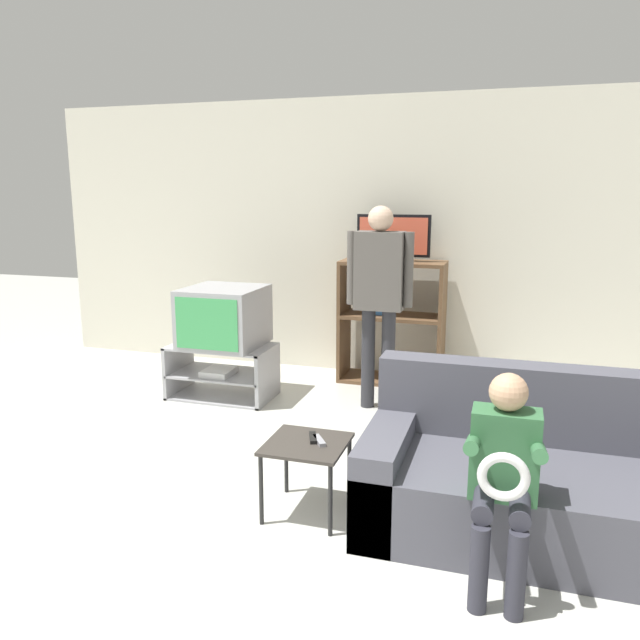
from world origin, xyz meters
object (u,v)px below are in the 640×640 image
(tv_stand, at_px, (222,372))
(television_flat, at_px, (393,239))
(remote_control_white, at_px, (319,440))
(person_seated_child, at_px, (504,467))
(snack_table, at_px, (307,452))
(media_shelf, at_px, (392,321))
(couch, at_px, (540,483))
(remote_control_black, at_px, (313,438))
(person_standing_adult, at_px, (379,288))
(television_main, at_px, (224,317))

(tv_stand, height_order, television_flat, television_flat)
(tv_stand, xyz_separation_m, remote_control_white, (1.39, -1.64, 0.20))
(person_seated_child, bearing_deg, snack_table, 161.44)
(tv_stand, height_order, media_shelf, media_shelf)
(couch, bearing_deg, tv_stand, 149.59)
(person_seated_child, bearing_deg, remote_control_black, 158.55)
(person_seated_child, bearing_deg, person_standing_adult, 115.43)
(snack_table, height_order, remote_control_black, remote_control_black)
(person_standing_adult, bearing_deg, media_shelf, 92.66)
(remote_control_white, distance_m, couch, 1.17)
(television_main, bearing_deg, remote_control_black, -51.04)
(remote_control_white, bearing_deg, television_flat, 58.36)
(remote_control_black, xyz_separation_m, couch, (1.19, 0.12, -0.15))
(tv_stand, height_order, television_main, television_main)
(television_flat, bearing_deg, couch, -62.28)
(remote_control_white, bearing_deg, person_seated_child, -54.66)
(couch, bearing_deg, person_standing_adult, 126.56)
(snack_table, bearing_deg, remote_control_white, 19.98)
(person_standing_adult, bearing_deg, snack_table, -90.27)
(television_main, relative_size, snack_table, 1.51)
(snack_table, bearing_deg, person_seated_child, -18.56)
(tv_stand, xyz_separation_m, remote_control_black, (1.35, -1.61, 0.20))
(remote_control_black, height_order, couch, couch)
(television_flat, height_order, remote_control_white, television_flat)
(tv_stand, xyz_separation_m, media_shelf, (1.30, 0.87, 0.35))
(television_main, bearing_deg, television_flat, 33.81)
(snack_table, height_order, couch, couch)
(television_flat, height_order, person_standing_adult, person_standing_adult)
(media_shelf, height_order, remote_control_black, media_shelf)
(media_shelf, xyz_separation_m, remote_control_white, (0.09, -2.51, -0.15))
(television_main, relative_size, person_standing_adult, 0.40)
(television_main, bearing_deg, remote_control_white, -50.57)
(media_shelf, xyz_separation_m, person_seated_child, (1.05, -2.88, -0.01))
(tv_stand, xyz_separation_m, television_main, (0.03, 0.02, 0.48))
(television_flat, xyz_separation_m, couch, (1.24, -2.36, -1.05))
(remote_control_white, relative_size, couch, 0.08)
(snack_table, relative_size, remote_control_black, 2.99)
(tv_stand, distance_m, person_standing_adult, 1.55)
(television_main, xyz_separation_m, television_flat, (1.27, 0.85, 0.62))
(remote_control_white, height_order, couch, couch)
(couch, bearing_deg, television_flat, 117.72)
(remote_control_black, height_order, person_seated_child, person_seated_child)
(television_main, relative_size, person_seated_child, 0.67)
(remote_control_white, xyz_separation_m, person_standing_adult, (-0.06, 1.77, 0.57))
(tv_stand, bearing_deg, person_standing_adult, 5.75)
(television_flat, distance_m, remote_control_black, 2.64)
(television_flat, height_order, person_seated_child, television_flat)
(remote_control_black, bearing_deg, television_main, 108.13)
(tv_stand, xyz_separation_m, television_flat, (1.30, 0.87, 1.10))
(television_main, xyz_separation_m, person_seated_child, (2.32, -2.02, -0.14))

